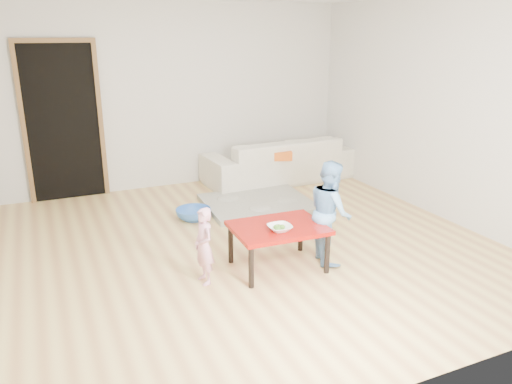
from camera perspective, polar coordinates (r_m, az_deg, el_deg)
floor at (r=5.40m, az=-0.87°, el=-5.98°), size 5.00×5.00×0.01m
back_wall at (r=7.36m, az=-8.78°, el=10.76°), size 5.00×0.02×2.60m
right_wall at (r=6.42m, az=20.30°, el=8.86°), size 0.02×5.00×2.60m
doorway at (r=7.13m, az=-21.20°, el=7.31°), size 1.02×0.08×2.11m
sofa at (r=7.61m, az=2.58°, el=3.75°), size 2.30×0.99×0.66m
cushion at (r=7.25m, az=2.09°, el=4.40°), size 0.58×0.55×0.13m
red_table at (r=4.81m, az=2.52°, el=-6.27°), size 0.89×0.68×0.43m
bowl at (r=4.61m, az=2.73°, el=-4.13°), size 0.22×0.22×0.05m
broccoli at (r=4.60m, az=2.74°, el=-4.12°), size 0.12×0.12×0.06m
child_pink at (r=4.51m, az=-5.97°, el=-6.16°), size 0.19×0.27×0.71m
child_blue at (r=4.92m, az=8.49°, el=-2.23°), size 0.50×0.58×1.02m
basin at (r=6.12m, az=-7.15°, el=-2.52°), size 0.43×0.43×0.13m
blanket at (r=6.55m, az=0.17°, el=-1.29°), size 1.42×1.20×0.07m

